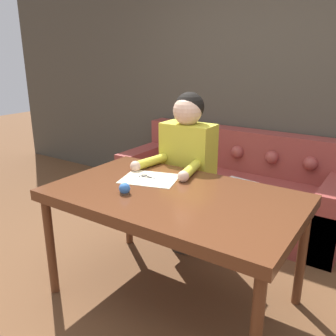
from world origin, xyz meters
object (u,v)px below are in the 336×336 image
person (187,171)px  scissors (149,177)px  dining_table (173,203)px  couch (229,188)px  pin_cushion (125,189)px

person → scissors: size_ratio=5.64×
dining_table → couch: bearing=99.4°
dining_table → person: person is taller
couch → person: 0.88m
scissors → pin_cushion: (0.05, -0.32, 0.03)m
couch → dining_table: bearing=-80.6°
couch → pin_cushion: (-0.01, -1.59, 0.50)m
dining_table → pin_cushion: (-0.24, -0.18, 0.10)m
dining_table → couch: size_ratio=0.72×
person → pin_cushion: size_ratio=18.59×
dining_table → pin_cushion: 0.32m
couch → scissors: couch is taller
person → pin_cushion: (0.03, -0.80, 0.11)m
dining_table → couch: 1.48m
pin_cushion → person: bearing=92.0°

